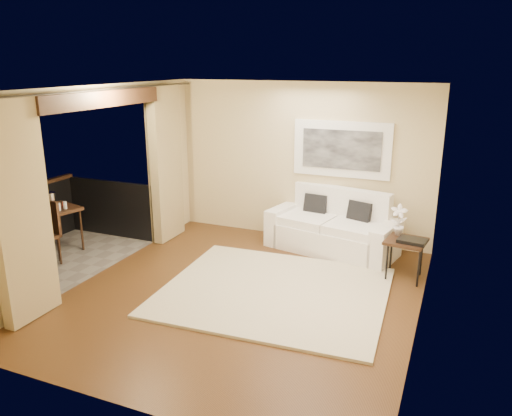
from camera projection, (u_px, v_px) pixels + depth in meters
The scene contains 18 objects.
floor at pixel (243, 294), 6.72m from camera, with size 5.00×5.00×0.00m, color #543418.
room_shell at pixel (99, 99), 6.79m from camera, with size 5.00×6.40×5.00m.
balcony at pixel (52, 248), 7.89m from camera, with size 1.81×2.60×1.17m.
curtains at pixel (107, 183), 7.12m from camera, with size 0.16×4.80×2.64m.
artwork at pixel (342, 149), 8.19m from camera, with size 1.62×0.07×0.92m.
rug at pixel (274, 291), 6.76m from camera, with size 2.94×2.56×0.04m, color beige.
sofa at pixel (334, 229), 8.21m from camera, with size 2.22×1.30×1.00m.
side_table at pixel (406, 244), 7.06m from camera, with size 0.61×0.61×0.59m.
tray at pixel (412, 241), 6.94m from camera, with size 0.38×0.28×0.05m, color black.
orchid at pixel (399, 220), 7.18m from camera, with size 0.24×0.16×0.46m, color white.
bistro_table at pixel (55, 213), 7.96m from camera, with size 0.79×0.79×0.77m.
balcony_chair_far at pixel (35, 220), 7.95m from camera, with size 0.49×0.49×0.99m.
balcony_chair_near at pixel (45, 228), 7.56m from camera, with size 0.46×0.47×1.00m.
ice_bucket at pixel (50, 199), 8.10m from camera, with size 0.18×0.18×0.20m, color white.
candle at pixel (65, 204), 8.03m from camera, with size 0.06×0.06×0.07m, color #F83016.
vase at pixel (48, 205), 7.78m from camera, with size 0.04×0.04×0.18m, color silver.
glass_a at pixel (59, 207), 7.78m from camera, with size 0.06×0.06×0.12m, color silver.
glass_b at pixel (65, 205), 7.88m from camera, with size 0.06×0.06×0.12m, color silver.
Camera 1 is at (2.52, -5.58, 3.02)m, focal length 35.00 mm.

